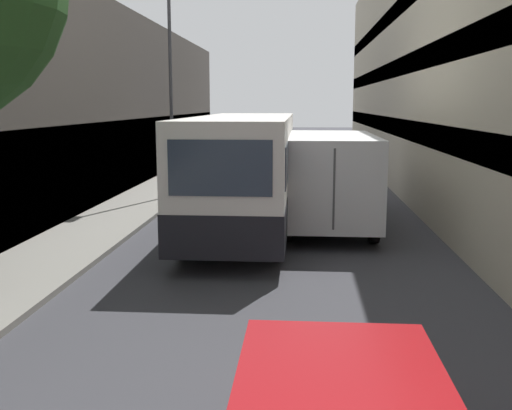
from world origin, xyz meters
The scene contains 6 objects.
ground_plane centered at (0.00, 15.00, 0.00)m, with size 150.00×150.00×0.00m, color #38383D.
sidewalk_left centered at (-4.90, 15.00, 0.06)m, with size 2.32×60.00×0.12m.
bus centered at (-0.84, 17.03, 1.66)m, with size 2.49×9.62×3.13m.
box_truck centered at (1.46, 18.26, 1.45)m, with size 2.42×7.50×2.63m.
panel_van centered at (-1.90, 28.82, 1.14)m, with size 1.86×4.53×2.06m.
street_lamp centered at (-3.99, 22.43, 5.64)m, with size 0.36×0.80×8.19m.
Camera 1 is at (0.71, 0.97, 3.47)m, focal length 42.00 mm.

